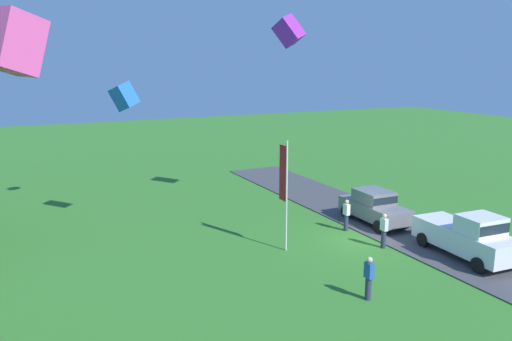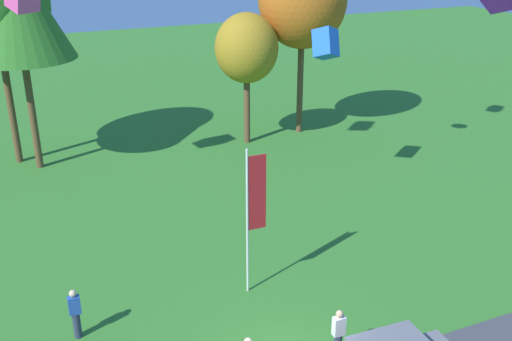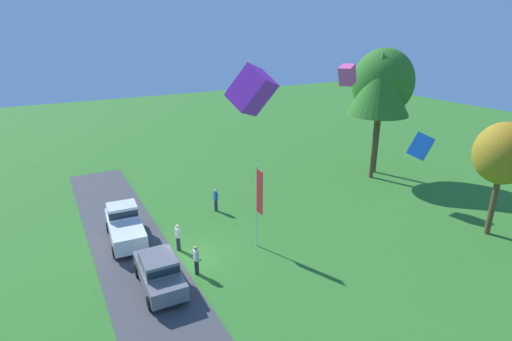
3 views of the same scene
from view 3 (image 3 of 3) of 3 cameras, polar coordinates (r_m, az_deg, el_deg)
ground_plane at (r=24.08m, az=-9.62°, el=-12.46°), size 120.00×120.00×0.00m
pavement_strip at (r=23.52m, az=-15.92°, el=-13.76°), size 36.00×4.40×0.06m
car_pickup_mid_row at (r=26.52m, az=-18.25°, el=-7.31°), size 5.11×2.30×2.14m
car_sedan_by_flagpole at (r=21.52m, az=-13.67°, el=-13.74°), size 4.46×2.07×1.84m
person_beside_suv at (r=29.31m, az=-5.77°, el=-4.21°), size 0.36×0.24×1.71m
person_watching_sky at (r=24.68m, az=-11.08°, el=-9.33°), size 0.36×0.24×1.71m
person_on_lawn at (r=22.33m, az=-8.52°, el=-12.53°), size 0.36×0.24×1.71m
tree_lone_near at (r=37.10m, az=17.67°, el=11.86°), size 5.28×5.28×11.15m
tree_right_of_center at (r=35.54m, az=17.32°, el=11.67°), size 5.15×5.15×10.87m
tree_far_right at (r=28.70m, az=31.90°, el=2.02°), size 3.51×3.51×7.42m
flag_banner at (r=23.40m, az=0.38°, el=-3.83°), size 0.71×0.08×5.31m
kite_box_high_left at (r=21.55m, az=22.48°, el=3.20°), size 1.31×1.55×1.59m
kite_box_over_trees at (r=14.77m, az=-0.60°, el=11.40°), size 1.85×1.85×2.02m
kite_box_mid_center at (r=32.70m, az=12.91°, el=13.16°), size 1.54×1.75×1.72m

